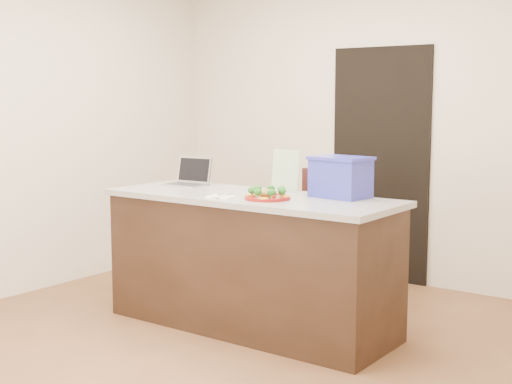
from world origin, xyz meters
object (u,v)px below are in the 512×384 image
Objects in this scene: laptop at (190,178)px; chair at (322,229)px; napkin at (221,196)px; yogurt_bottle at (272,196)px; blue_box at (341,177)px; plate at (268,197)px; island at (251,261)px.

chair is (0.81, 0.58, -0.39)m from laptop.
yogurt_bottle is at bearing 12.34° from napkin.
blue_box reaches higher than yogurt_bottle.
yogurt_bottle is 0.21× the size of laptop.
laptop is at bearing 163.24° from plate.
yogurt_bottle is 1.00m from laptop.
yogurt_bottle is (0.26, -0.13, 0.48)m from island.
island is at bearing 65.04° from napkin.
napkin is at bearing -163.49° from plate.
chair is (0.21, 0.95, -0.34)m from napkin.
chair reaches higher than island.
island is 0.85m from blue_box.
laptop is (-0.69, 0.16, 0.52)m from island.
blue_box is (1.24, 0.08, 0.08)m from laptop.
yogurt_bottle is 0.16× the size of blue_box.
plate is 0.74× the size of blue_box.
napkin is at bearing -109.83° from chair.
napkin is at bearing -138.42° from blue_box.
plate is 4.54× the size of yogurt_bottle.
island is 31.45× the size of yogurt_bottle.
laptop reaches higher than napkin.
blue_box reaches higher than chair.
blue_box is (0.65, 0.45, 0.13)m from napkin.
chair reaches higher than plate.
island is 5.12× the size of blue_box.
napkin is 0.70m from laptop.
chair is at bearing 77.29° from napkin.
laptop is 0.30× the size of chair.
laptop is 1.25m from blue_box.
chair reaches higher than yogurt_bottle.
plate is 1.93× the size of napkin.
blue_box is at bearing 46.47° from plate.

